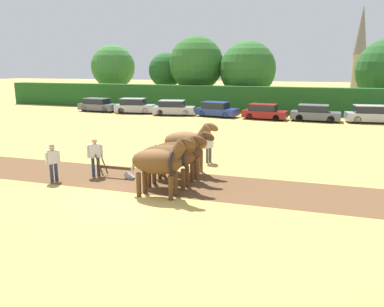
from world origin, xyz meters
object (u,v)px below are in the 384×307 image
parked_car_right (315,113)px  parked_car_left (135,106)px  draft_horse_trail_left (180,152)px  farmer_beside_team (209,145)px  tree_center (248,69)px  farmer_at_plow (95,154)px  draft_horse_lead_right (170,156)px  plow (119,171)px  tree_far_left (113,67)px  draft_horse_lead_left (160,162)px  draft_horse_trail_right (188,142)px  church_spire (360,48)px  parked_car_center_left (173,108)px  farmer_onlooker_left (53,160)px  tree_left (166,70)px  parked_car_far_left (98,105)px  parked_car_center (217,110)px  parked_car_center_right (264,112)px  tree_center_left (196,64)px  parked_car_far_right (371,114)px

parked_car_right → parked_car_left: bearing=-178.4°
draft_horse_trail_left → farmer_beside_team: bearing=82.0°
tree_center → farmer_at_plow: (-0.62, -30.99, -3.51)m
draft_horse_lead_right → plow: (-2.68, 0.47, -0.98)m
draft_horse_lead_right → farmer_at_plow: draft_horse_lead_right is taller
tree_far_left → draft_horse_lead_left: bearing=-56.7°
tree_center → farmer_beside_team: bearing=-82.7°
tree_center → draft_horse_trail_right: tree_center is taller
church_spire → plow: 66.14m
draft_horse_lead_right → parked_car_left: size_ratio=0.66×
tree_center → draft_horse_lead_left: 32.80m
draft_horse_lead_right → parked_car_center_left: size_ratio=0.65×
draft_horse_trail_right → draft_horse_trail_left: bearing=-89.4°
farmer_at_plow → farmer_onlooker_left: (-1.28, -1.25, -0.07)m
tree_left → tree_far_left: bearing=173.9°
farmer_at_plow → plow: bearing=61.6°
draft_horse_lead_left → parked_car_far_left: draft_horse_lead_left is taller
tree_left → draft_horse_trail_right: 32.80m
tree_left → farmer_onlooker_left: bearing=-74.9°
tree_far_left → draft_horse_lead_right: bearing=-55.9°
parked_car_right → parked_car_center_left: bearing=-177.8°
farmer_onlooker_left → parked_car_center: bearing=114.8°
parked_car_center_left → parked_car_left: bearing=166.7°
parked_car_right → draft_horse_lead_left: bearing=-100.7°
draft_horse_trail_left → draft_horse_trail_right: bearing=90.6°
tree_far_left → tree_center: size_ratio=1.00×
church_spire → draft_horse_trail_right: (-11.23, -62.34, -6.84)m
farmer_onlooker_left → parked_car_center_right: farmer_onlooker_left is taller
tree_center_left → tree_center: size_ratio=1.09×
draft_horse_trail_right → plow: (-2.59, -1.85, -1.12)m
draft_horse_lead_left → parked_car_center_right: draft_horse_lead_left is taller
draft_horse_trail_left → tree_center: bearing=93.6°
draft_horse_trail_left → parked_car_center_right: bearing=86.5°
tree_left → parked_car_center_left: tree_left is taller
parked_car_center_right → parked_car_far_right: 9.23m
tree_left → tree_center: tree_center is taller
church_spire → parked_car_center_right: size_ratio=3.77×
tree_center_left → parked_car_right: tree_center_left is taller
draft_horse_lead_left → parked_car_center_right: size_ratio=0.64×
parked_car_far_left → parked_car_left: size_ratio=1.02×
farmer_beside_team → parked_car_center: bearing=136.0°
tree_center_left → farmer_at_plow: (5.77, -30.86, -4.18)m
farmer_at_plow → parked_car_far_left: size_ratio=0.38×
church_spire → parked_car_far_left: (-29.08, -42.55, -7.58)m
parked_car_center_right → draft_horse_lead_right: bearing=-85.2°
farmer_beside_team → parked_car_center: farmer_beside_team is taller
church_spire → farmer_beside_team: (-10.85, -60.28, -7.37)m
farmer_beside_team → parked_car_center: 18.40m
parked_car_center_right → farmer_at_plow: bearing=-95.2°
draft_horse_lead_right → parked_car_far_left: 28.48m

